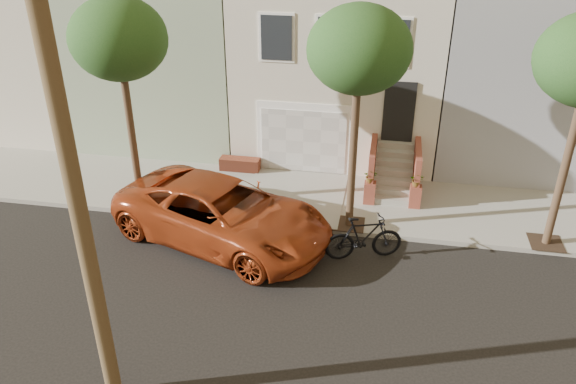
# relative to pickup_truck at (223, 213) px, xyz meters

# --- Properties ---
(ground) EXTENTS (90.00, 90.00, 0.00)m
(ground) POSITION_rel_pickup_truck_xyz_m (2.46, -2.64, -0.87)
(ground) COLOR black
(ground) RESTS_ON ground
(sidewalk) EXTENTS (40.00, 3.70, 0.15)m
(sidewalk) POSITION_rel_pickup_truck_xyz_m (2.46, 2.71, -0.80)
(sidewalk) COLOR #9C9B8E
(sidewalk) RESTS_ON ground
(house_row) EXTENTS (33.10, 11.70, 7.00)m
(house_row) POSITION_rel_pickup_truck_xyz_m (2.46, 8.55, 2.77)
(house_row) COLOR beige
(house_row) RESTS_ON sidewalk
(tree_left) EXTENTS (2.70, 2.57, 6.30)m
(tree_left) POSITION_rel_pickup_truck_xyz_m (-3.04, 1.26, 4.38)
(tree_left) COLOR #2D2116
(tree_left) RESTS_ON sidewalk
(tree_mid) EXTENTS (2.70, 2.57, 6.30)m
(tree_mid) POSITION_rel_pickup_truck_xyz_m (3.46, 1.26, 4.38)
(tree_mid) COLOR #2D2116
(tree_mid) RESTS_ON sidewalk
(pickup_truck) EXTENTS (6.90, 4.83, 1.75)m
(pickup_truck) POSITION_rel_pickup_truck_xyz_m (0.00, 0.00, 0.00)
(pickup_truck) COLOR #953515
(pickup_truck) RESTS_ON ground
(motorcycle) EXTENTS (2.19, 1.23, 1.27)m
(motorcycle) POSITION_rel_pickup_truck_xyz_m (3.96, -0.18, -0.24)
(motorcycle) COLOR black
(motorcycle) RESTS_ON ground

